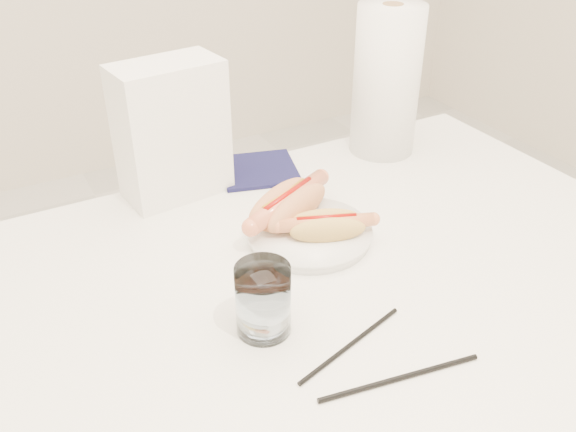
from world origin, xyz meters
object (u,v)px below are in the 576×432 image
table (312,314)px  water_glass (263,300)px  hotdog_right (326,226)px  napkin_box (172,131)px  paper_towel_roll (386,81)px  plate (309,235)px  hotdog_left (288,205)px

table → water_glass: 0.16m
hotdog_right → napkin_box: bearing=139.2°
table → paper_towel_roll: paper_towel_roll is taller
hotdog_right → water_glass: size_ratio=1.48×
table → plate: plate is taller
hotdog_left → napkin_box: size_ratio=0.78×
hotdog_right → paper_towel_roll: 0.39m
water_glass → napkin_box: size_ratio=0.41×
water_glass → napkin_box: (0.03, 0.40, 0.07)m
hotdog_left → hotdog_right: hotdog_left is taller
plate → hotdog_right: size_ratio=1.32×
plate → napkin_box: napkin_box is taller
hotdog_right → paper_towel_roll: bearing=61.5°
plate → hotdog_right: 0.04m
table → water_glass: water_glass is taller
hotdog_left → water_glass: 0.25m
plate → napkin_box: bearing=117.8°
table → napkin_box: 0.40m
table → napkin_box: size_ratio=4.95×
table → water_glass: size_ratio=12.00×
hotdog_right → plate: bearing=140.9°
plate → water_glass: 0.23m
plate → hotdog_right: bearing=-60.3°
water_glass → napkin_box: bearing=85.9°
table → hotdog_left: (0.04, 0.15, 0.10)m
hotdog_right → napkin_box: size_ratio=0.61×
water_glass → paper_towel_roll: 0.60m
napkin_box → paper_towel_roll: bearing=-11.1°
table → napkin_box: napkin_box is taller
hotdog_right → napkin_box: (-0.15, 0.28, 0.09)m
table → paper_towel_roll: (0.35, 0.32, 0.21)m
hotdog_left → paper_towel_roll: (0.31, 0.17, 0.11)m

